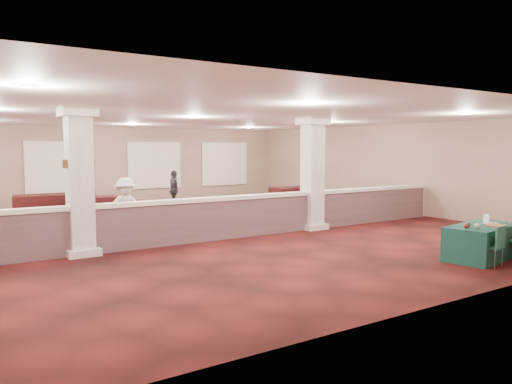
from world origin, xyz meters
TOP-DOWN VIEW (x-y plane):
  - ground at (0.00, 0.00)m, footprint 16.00×16.00m
  - wall_back at (0.00, 8.00)m, footprint 16.00×0.04m
  - wall_front at (0.00, -8.00)m, footprint 16.00×0.04m
  - wall_right at (8.00, 0.00)m, footprint 0.04×16.00m
  - ceiling at (0.00, 0.00)m, footprint 16.00×16.00m
  - partition_wall at (0.00, -1.50)m, footprint 15.60×0.28m
  - column_left at (-3.50, -1.50)m, footprint 0.72×0.72m
  - column_right at (3.00, -1.50)m, footprint 0.72×0.72m
  - sconce_left at (-3.78, -1.50)m, footprint 0.12×0.12m
  - sconce_right at (-3.22, -1.50)m, footprint 0.12×0.12m
  - near_table at (3.50, -6.50)m, footprint 1.99×1.23m
  - conf_chair_side at (2.98, -7.08)m, footprint 0.46×0.47m
  - far_table_front_center at (-1.64, 1.27)m, footprint 2.12×1.42m
  - far_table_front_right at (6.20, 0.30)m, footprint 1.98×1.08m
  - far_table_back_left at (-3.00, 5.93)m, footprint 1.90×1.19m
  - far_table_back_center at (-1.22, 4.50)m, footprint 1.77×0.96m
  - far_table_back_right at (6.18, 3.53)m, footprint 1.92×1.05m
  - attendee_b at (-2.00, 0.00)m, footprint 1.07×0.62m
  - attendee_c at (1.50, 4.82)m, footprint 0.77×0.97m
  - attendee_d at (-2.02, 3.95)m, footprint 0.84×0.47m
  - laptop_base at (3.80, -6.50)m, footprint 0.36×0.28m
  - laptop_screen at (3.78, -6.39)m, footprint 0.32×0.07m
  - screen_glow at (3.78, -6.39)m, footprint 0.29×0.05m
  - knitting at (3.59, -6.73)m, footprint 0.44×0.36m
  - yarn_cream at (2.99, -6.69)m, footprint 0.11×0.11m
  - yarn_red at (2.82, -6.57)m, footprint 0.10×0.10m
  - yarn_grey at (3.05, -6.46)m, footprint 0.10×0.10m
  - scissors at (4.17, -6.66)m, footprint 0.12×0.05m

SIDE VIEW (x-z plane):
  - ground at x=0.00m, z-range 0.00..0.00m
  - far_table_back_center at x=-1.22m, z-range 0.00..0.70m
  - near_table at x=3.50m, z-range 0.00..0.71m
  - far_table_back_left at x=-3.00m, z-range 0.00..0.72m
  - far_table_back_right at x=6.18m, z-range 0.00..0.76m
  - far_table_front_right at x=6.20m, z-range 0.00..0.78m
  - far_table_front_center at x=-1.64m, z-range 0.00..0.79m
  - conf_chair_side at x=2.98m, z-range 0.07..0.89m
  - partition_wall at x=0.00m, z-range 0.02..1.12m
  - scissors at x=4.17m, z-range 0.71..0.73m
  - laptop_base at x=3.80m, z-range 0.71..0.73m
  - knitting at x=3.59m, z-range 0.71..0.74m
  - attendee_c at x=1.50m, z-range 0.00..1.50m
  - yarn_red at x=2.82m, z-range 0.71..0.81m
  - yarn_grey at x=3.05m, z-range 0.71..0.81m
  - yarn_cream at x=2.99m, z-range 0.71..0.82m
  - attendee_b at x=-2.00m, z-range 0.00..1.58m
  - screen_glow at x=3.78m, z-range 0.73..0.92m
  - laptop_screen at x=3.78m, z-range 0.73..0.95m
  - attendee_d at x=-2.02m, z-range 0.00..1.68m
  - wall_back at x=0.00m, z-range 0.00..3.20m
  - wall_front at x=0.00m, z-range 0.00..3.20m
  - wall_right at x=8.00m, z-range 0.00..3.20m
  - column_left at x=-3.50m, z-range 0.04..3.24m
  - column_right at x=3.00m, z-range 0.04..3.24m
  - sconce_left at x=-3.78m, z-range 1.91..2.09m
  - sconce_right at x=-3.22m, z-range 1.91..2.09m
  - ceiling at x=0.00m, z-range 3.19..3.21m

